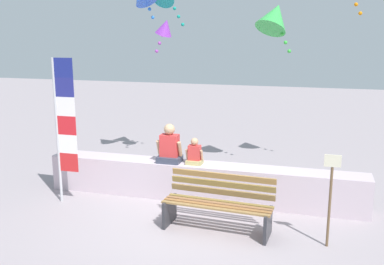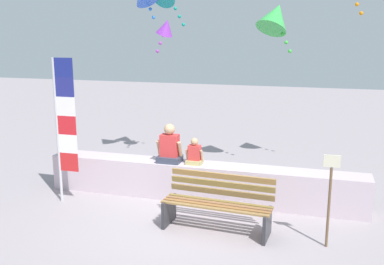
{
  "view_description": "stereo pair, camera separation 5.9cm",
  "coord_description": "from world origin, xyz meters",
  "px_view_note": "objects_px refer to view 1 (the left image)",
  "views": [
    {
      "loc": [
        2.03,
        -6.79,
        3.16
      ],
      "look_at": [
        -0.19,
        1.12,
        1.31
      ],
      "focal_mm": 41.93,
      "sensor_mm": 36.0,
      "label": 1
    },
    {
      "loc": [
        2.08,
        -6.78,
        3.16
      ],
      "look_at": [
        -0.19,
        1.12,
        1.31
      ],
      "focal_mm": 41.93,
      "sensor_mm": 36.0,
      "label": 2
    }
  ],
  "objects_px": {
    "person_adult": "(170,147)",
    "kite_green": "(275,17)",
    "park_bench": "(218,204)",
    "kite_purple": "(165,28)",
    "person_child": "(195,154)",
    "flag_banner": "(63,122)",
    "sign_post": "(330,194)"
  },
  "relations": [
    {
      "from": "person_child",
      "to": "person_adult",
      "type": "bearing_deg",
      "value": -179.96
    },
    {
      "from": "person_child",
      "to": "sign_post",
      "type": "distance_m",
      "value": 2.78
    },
    {
      "from": "park_bench",
      "to": "flag_banner",
      "type": "bearing_deg",
      "value": 172.67
    },
    {
      "from": "person_adult",
      "to": "sign_post",
      "type": "relative_size",
      "value": 0.53
    },
    {
      "from": "flag_banner",
      "to": "sign_post",
      "type": "relative_size",
      "value": 1.9
    },
    {
      "from": "park_bench",
      "to": "person_child",
      "type": "relative_size",
      "value": 3.56
    },
    {
      "from": "park_bench",
      "to": "person_child",
      "type": "height_order",
      "value": "person_child"
    },
    {
      "from": "park_bench",
      "to": "sign_post",
      "type": "height_order",
      "value": "sign_post"
    },
    {
      "from": "kite_purple",
      "to": "person_child",
      "type": "bearing_deg",
      "value": -59.44
    },
    {
      "from": "sign_post",
      "to": "flag_banner",
      "type": "bearing_deg",
      "value": 173.4
    },
    {
      "from": "kite_purple",
      "to": "sign_post",
      "type": "bearing_deg",
      "value": -43.6
    },
    {
      "from": "person_child",
      "to": "flag_banner",
      "type": "xyz_separation_m",
      "value": [
        -2.28,
        -0.78,
        0.65
      ]
    },
    {
      "from": "person_child",
      "to": "flag_banner",
      "type": "relative_size",
      "value": 0.19
    },
    {
      "from": "sign_post",
      "to": "person_adult",
      "type": "bearing_deg",
      "value": 155.6
    },
    {
      "from": "person_child",
      "to": "flag_banner",
      "type": "distance_m",
      "value": 2.49
    },
    {
      "from": "kite_purple",
      "to": "flag_banner",
      "type": "bearing_deg",
      "value": -107.19
    },
    {
      "from": "park_bench",
      "to": "sign_post",
      "type": "xyz_separation_m",
      "value": [
        1.71,
        -0.16,
        0.41
      ]
    },
    {
      "from": "flag_banner",
      "to": "sign_post",
      "type": "bearing_deg",
      "value": -6.6
    },
    {
      "from": "park_bench",
      "to": "kite_purple",
      "type": "xyz_separation_m",
      "value": [
        -2.06,
        3.43,
        2.83
      ]
    },
    {
      "from": "person_child",
      "to": "kite_purple",
      "type": "distance_m",
      "value": 3.52
    },
    {
      "from": "park_bench",
      "to": "person_child",
      "type": "bearing_deg",
      "value": 121.74
    },
    {
      "from": "person_adult",
      "to": "kite_green",
      "type": "relative_size",
      "value": 0.63
    },
    {
      "from": "person_adult",
      "to": "kite_green",
      "type": "distance_m",
      "value": 3.71
    },
    {
      "from": "kite_green",
      "to": "kite_purple",
      "type": "distance_m",
      "value": 2.53
    },
    {
      "from": "person_child",
      "to": "kite_green",
      "type": "relative_size",
      "value": 0.43
    },
    {
      "from": "kite_purple",
      "to": "kite_green",
      "type": "bearing_deg",
      "value": -1.32
    },
    {
      "from": "park_bench",
      "to": "person_adult",
      "type": "xyz_separation_m",
      "value": [
        -1.22,
        1.17,
        0.58
      ]
    },
    {
      "from": "person_adult",
      "to": "person_child",
      "type": "bearing_deg",
      "value": 0.04
    },
    {
      "from": "person_child",
      "to": "kite_purple",
      "type": "xyz_separation_m",
      "value": [
        -1.33,
        2.26,
        2.35
      ]
    },
    {
      "from": "park_bench",
      "to": "sign_post",
      "type": "distance_m",
      "value": 1.77
    },
    {
      "from": "park_bench",
      "to": "person_child",
      "type": "distance_m",
      "value": 1.46
    },
    {
      "from": "person_child",
      "to": "kite_green",
      "type": "xyz_separation_m",
      "value": [
        1.18,
        2.2,
        2.56
      ]
    }
  ]
}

